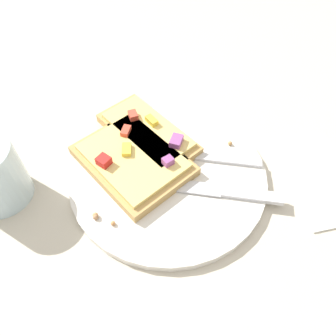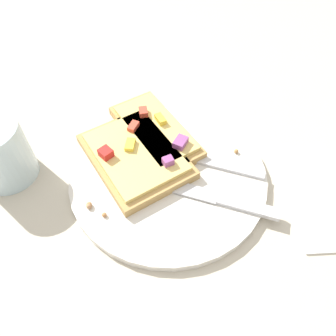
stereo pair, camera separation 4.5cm
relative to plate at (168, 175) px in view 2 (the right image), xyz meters
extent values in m
plane|color=#BCB29E|center=(0.00, 0.00, -0.01)|extent=(4.00, 4.00, 0.00)
cylinder|color=silver|center=(0.00, 0.00, 0.00)|extent=(0.28, 0.28, 0.01)
cube|color=silver|center=(0.01, -0.07, 0.01)|extent=(0.06, 0.12, 0.01)
cube|color=silver|center=(0.04, 0.01, 0.01)|extent=(0.04, 0.06, 0.01)
cube|color=silver|center=(0.06, 0.04, 0.01)|extent=(0.01, 0.03, 0.00)
cube|color=silver|center=(0.06, 0.04, 0.01)|extent=(0.01, 0.03, 0.00)
cube|color=silver|center=(0.05, 0.05, 0.01)|extent=(0.01, 0.03, 0.00)
cube|color=silver|center=(0.04, 0.05, 0.01)|extent=(0.01, 0.03, 0.00)
cube|color=silver|center=(-0.06, -0.10, 0.01)|extent=(0.05, 0.08, 0.01)
cube|color=silver|center=(-0.02, 0.00, 0.01)|extent=(0.07, 0.13, 0.00)
cube|color=tan|center=(0.03, 0.05, 0.01)|extent=(0.19, 0.18, 0.01)
cube|color=#E0C16B|center=(0.03, 0.05, 0.02)|extent=(0.17, 0.16, 0.01)
cube|color=yellow|center=(0.03, 0.05, 0.03)|extent=(0.02, 0.02, 0.01)
cube|color=#D14733|center=(0.07, 0.05, 0.03)|extent=(0.02, 0.02, 0.01)
cube|color=#934C8E|center=(0.00, 0.00, 0.03)|extent=(0.02, 0.02, 0.01)
cube|color=red|center=(0.02, 0.08, 0.03)|extent=(0.02, 0.02, 0.01)
cube|color=tan|center=(0.07, 0.02, 0.01)|extent=(0.18, 0.15, 0.01)
cube|color=#E0C16B|center=(0.07, 0.02, 0.02)|extent=(0.16, 0.13, 0.01)
cube|color=#D14733|center=(0.10, 0.03, 0.03)|extent=(0.02, 0.01, 0.01)
cube|color=#934C8E|center=(0.03, -0.02, 0.03)|extent=(0.03, 0.02, 0.01)
cube|color=yellow|center=(0.08, 0.01, 0.03)|extent=(0.02, 0.02, 0.01)
sphere|color=tan|center=(-0.05, 0.10, 0.01)|extent=(0.01, 0.01, 0.01)
sphere|color=#C1834E|center=(-0.07, 0.08, 0.01)|extent=(0.01, 0.01, 0.01)
sphere|color=tan|center=(0.05, -0.03, 0.01)|extent=(0.01, 0.01, 0.01)
sphere|color=#B6824C|center=(0.03, -0.10, 0.01)|extent=(0.01, 0.01, 0.01)
sphere|color=#AC7E57|center=(-0.05, 0.10, 0.01)|extent=(0.01, 0.01, 0.01)
cube|color=white|center=(-0.05, -0.21, 0.00)|extent=(0.15, 0.09, 0.01)
camera|label=1|loc=(-0.27, 0.06, 0.37)|focal=35.00mm
camera|label=2|loc=(-0.28, 0.02, 0.37)|focal=35.00mm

